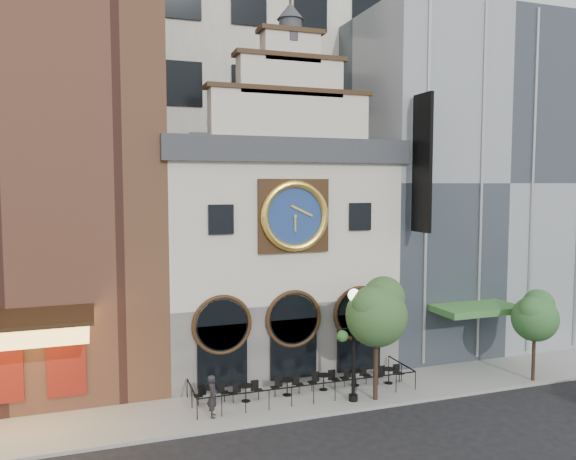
% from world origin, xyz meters
% --- Properties ---
extents(ground, '(120.00, 120.00, 0.00)m').
position_xyz_m(ground, '(0.00, 0.00, 0.00)').
color(ground, black).
rests_on(ground, ground).
extents(sidewalk, '(44.00, 5.00, 0.15)m').
position_xyz_m(sidewalk, '(0.00, 2.50, 0.07)').
color(sidewalk, gray).
rests_on(sidewalk, ground).
extents(clock_building, '(12.60, 8.78, 18.65)m').
position_xyz_m(clock_building, '(0.00, 7.82, 6.69)').
color(clock_building, '#605E5B').
rests_on(clock_building, ground).
extents(theater_building, '(14.00, 15.60, 25.00)m').
position_xyz_m(theater_building, '(-13.00, 9.96, 12.60)').
color(theater_building, brown).
rests_on(theater_building, ground).
extents(retail_building, '(14.00, 14.40, 20.00)m').
position_xyz_m(retail_building, '(12.99, 9.99, 10.14)').
color(retail_building, gray).
rests_on(retail_building, ground).
extents(office_tower, '(20.00, 16.00, 40.00)m').
position_xyz_m(office_tower, '(0.00, 20.00, 20.00)').
color(office_tower, silver).
rests_on(office_tower, ground).
extents(cafe_railing, '(10.60, 2.60, 0.90)m').
position_xyz_m(cafe_railing, '(0.00, 2.50, 0.60)').
color(cafe_railing, black).
rests_on(cafe_railing, sidewalk).
extents(bistro_0, '(1.58, 0.68, 0.90)m').
position_xyz_m(bistro_0, '(-4.38, 2.72, 0.61)').
color(bistro_0, black).
rests_on(bistro_0, sidewalk).
extents(bistro_1, '(1.58, 0.68, 0.90)m').
position_xyz_m(bistro_1, '(-2.83, 2.49, 0.61)').
color(bistro_1, black).
rests_on(bistro_1, sidewalk).
extents(bistro_2, '(1.58, 0.68, 0.90)m').
position_xyz_m(bistro_2, '(-0.80, 2.56, 0.61)').
color(bistro_2, black).
rests_on(bistro_2, sidewalk).
extents(bistro_3, '(1.58, 0.68, 0.90)m').
position_xyz_m(bistro_3, '(1.09, 2.65, 0.61)').
color(bistro_3, black).
rests_on(bistro_3, sidewalk).
extents(bistro_4, '(1.58, 0.68, 0.90)m').
position_xyz_m(bistro_4, '(2.81, 2.68, 0.61)').
color(bistro_4, black).
rests_on(bistro_4, sidewalk).
extents(bistro_5, '(1.58, 0.68, 0.90)m').
position_xyz_m(bistro_5, '(4.52, 2.40, 0.61)').
color(bistro_5, black).
rests_on(bistro_5, sidewalk).
extents(pedestrian, '(0.54, 0.73, 1.82)m').
position_xyz_m(pedestrian, '(-4.61, 1.29, 1.06)').
color(pedestrian, black).
rests_on(pedestrian, sidewalk).
extents(lamppost, '(1.67, 0.57, 5.21)m').
position_xyz_m(lamppost, '(1.85, 0.93, 3.37)').
color(lamppost, black).
rests_on(lamppost, sidewalk).
extents(tree_left, '(2.95, 2.84, 5.67)m').
position_xyz_m(tree_left, '(2.94, 0.79, 4.31)').
color(tree_left, '#382619').
rests_on(tree_left, sidewalk).
extents(tree_right, '(2.39, 2.30, 4.60)m').
position_xyz_m(tree_right, '(11.72, 0.43, 3.52)').
color(tree_right, '#382619').
rests_on(tree_right, sidewalk).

